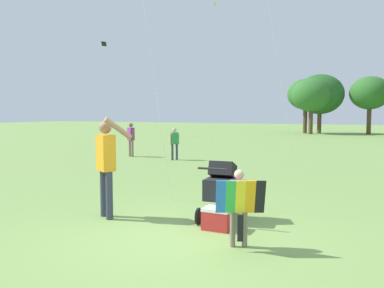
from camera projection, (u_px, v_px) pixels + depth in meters
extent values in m
plane|color=#75994C|center=(180.00, 241.00, 5.79)|extent=(120.00, 120.00, 0.00)
cylinder|color=brown|center=(305.00, 121.00, 35.62)|extent=(0.36, 0.36, 2.19)
ellipsoid|color=#2D6628|center=(306.00, 94.00, 35.43)|extent=(3.23, 2.91, 2.74)
cylinder|color=brown|center=(311.00, 122.00, 34.25)|extent=(0.36, 0.36, 2.00)
ellipsoid|color=#2D6628|center=(311.00, 95.00, 34.06)|extent=(3.35, 3.02, 2.85)
cylinder|color=brown|center=(319.00, 123.00, 35.28)|extent=(0.36, 0.36, 1.81)
ellipsoid|color=#235623|center=(320.00, 94.00, 35.07)|extent=(4.12, 3.71, 3.51)
cylinder|color=brown|center=(369.00, 121.00, 33.73)|extent=(0.36, 0.36, 2.19)
ellipsoid|color=#2D6628|center=(370.00, 93.00, 33.54)|extent=(3.29, 2.96, 2.80)
cylinder|color=#7F705B|center=(245.00, 228.00, 5.51)|extent=(0.08, 0.08, 0.53)
cylinder|color=#7F705B|center=(233.00, 228.00, 5.51)|extent=(0.08, 0.08, 0.53)
cube|color=purple|center=(239.00, 195.00, 5.47)|extent=(0.27, 0.23, 0.40)
cylinder|color=beige|center=(249.00, 197.00, 5.47)|extent=(0.06, 0.06, 0.35)
cylinder|color=beige|center=(228.00, 197.00, 5.47)|extent=(0.06, 0.06, 0.35)
sphere|color=beige|center=(239.00, 175.00, 5.45)|extent=(0.14, 0.14, 0.14)
cube|color=black|center=(260.00, 197.00, 5.29)|extent=(0.19, 0.20, 0.46)
cube|color=#F4A319|center=(250.00, 197.00, 5.29)|extent=(0.19, 0.20, 0.46)
cube|color=yellow|center=(240.00, 197.00, 5.29)|extent=(0.19, 0.20, 0.46)
cube|color=green|center=(231.00, 197.00, 5.29)|extent=(0.19, 0.20, 0.46)
cube|color=blue|center=(221.00, 197.00, 5.29)|extent=(0.19, 0.20, 0.46)
cube|color=black|center=(240.00, 228.00, 5.31)|extent=(0.08, 0.05, 0.36)
cylinder|color=#33384C|center=(104.00, 193.00, 7.13)|extent=(0.12, 0.12, 0.84)
cylinder|color=#33384C|center=(109.00, 195.00, 6.91)|extent=(0.12, 0.12, 0.84)
cube|color=orange|center=(106.00, 153.00, 6.96)|extent=(0.43, 0.38, 0.63)
cylinder|color=#A37556|center=(101.00, 154.00, 7.16)|extent=(0.09, 0.09, 0.56)
cylinder|color=#A37556|center=(118.00, 128.00, 6.82)|extent=(0.34, 0.49, 0.40)
sphere|color=#A37556|center=(105.00, 127.00, 6.93)|extent=(0.22, 0.22, 0.22)
cylinder|color=black|center=(227.00, 207.00, 7.26)|extent=(0.06, 0.28, 0.28)
cylinder|color=black|center=(199.00, 216.00, 6.61)|extent=(0.06, 0.28, 0.28)
cylinder|color=black|center=(229.00, 219.00, 6.43)|extent=(0.06, 0.28, 0.28)
cube|color=black|center=(220.00, 188.00, 6.84)|extent=(0.49, 0.67, 0.36)
cube|color=black|center=(223.00, 170.00, 6.94)|extent=(0.45, 0.44, 0.35)
cylinder|color=black|center=(212.00, 169.00, 6.38)|extent=(0.49, 0.07, 0.04)
cylinder|color=silver|center=(148.00, 39.00, 7.52)|extent=(0.12, 1.60, 6.50)
cylinder|color=silver|center=(274.00, 37.00, 11.11)|extent=(0.62, 3.69, 7.94)
cube|color=yellow|center=(215.00, 4.00, 16.29)|extent=(0.09, 0.07, 0.14)
cylinder|color=silver|center=(200.00, 68.00, 14.59)|extent=(0.44, 3.98, 6.95)
cube|color=black|center=(104.00, 44.00, 31.00)|extent=(0.53, 0.48, 0.34)
cylinder|color=#7F705B|center=(130.00, 148.00, 16.86)|extent=(0.10, 0.10, 0.70)
cylinder|color=#7F705B|center=(132.00, 149.00, 16.68)|extent=(0.10, 0.10, 0.70)
cube|color=purple|center=(131.00, 134.00, 16.72)|extent=(0.36, 0.31, 0.53)
cylinder|color=brown|center=(129.00, 135.00, 16.88)|extent=(0.08, 0.08, 0.47)
cylinder|color=brown|center=(133.00, 135.00, 16.57)|extent=(0.08, 0.08, 0.47)
sphere|color=brown|center=(131.00, 125.00, 16.69)|extent=(0.18, 0.18, 0.18)
cylinder|color=#33384C|center=(172.00, 152.00, 15.56)|extent=(0.09, 0.09, 0.62)
cylinder|color=#33384C|center=(177.00, 152.00, 15.66)|extent=(0.09, 0.09, 0.62)
cube|color=#2D8C4C|center=(175.00, 138.00, 15.57)|extent=(0.29, 0.32, 0.46)
cylinder|color=tan|center=(171.00, 139.00, 15.49)|extent=(0.07, 0.07, 0.41)
cylinder|color=tan|center=(178.00, 139.00, 15.65)|extent=(0.07, 0.07, 0.41)
sphere|color=tan|center=(174.00, 130.00, 15.54)|extent=(0.16, 0.16, 0.16)
cube|color=red|center=(218.00, 220.00, 6.33)|extent=(0.44, 0.32, 0.30)
cube|color=white|center=(218.00, 209.00, 6.31)|extent=(0.45, 0.33, 0.05)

